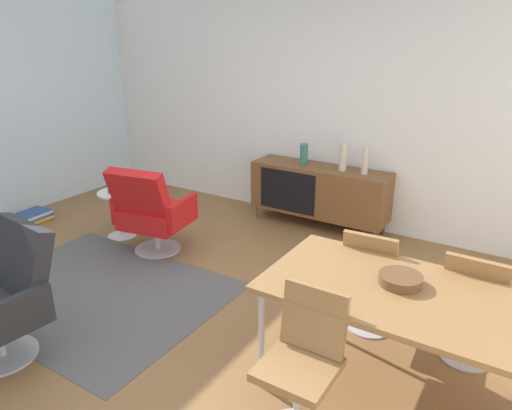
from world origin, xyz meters
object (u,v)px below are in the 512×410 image
(wooden_bowl_on_table, at_px, (401,279))
(fruit_bowl, at_px, (117,188))
(dining_chair_front_left, at_px, (303,360))
(dining_chair_back_left, at_px, (372,276))
(side_table_round, at_px, (120,209))
(sideboard, at_px, (319,190))
(magazine_stack, at_px, (34,217))
(vase_ceramic_small, at_px, (365,160))
(dining_table, at_px, (400,296))
(lounge_chair_red, at_px, (151,210))
(vase_sculptural_dark, at_px, (304,154))
(armchair_black_shell, at_px, (0,295))
(vase_cobalt, at_px, (343,157))
(dining_chair_back_right, at_px, (473,303))

(wooden_bowl_on_table, height_order, fruit_bowl, wooden_bowl_on_table)
(dining_chair_front_left, bearing_deg, dining_chair_back_left, 89.81)
(side_table_round, bearing_deg, sideboard, 39.27)
(dining_chair_front_left, distance_m, magazine_stack, 4.34)
(vase_ceramic_small, xyz_separation_m, dining_chair_back_left, (0.69, -1.70, -0.40))
(vase_ceramic_small, distance_m, dining_table, 2.49)
(dining_table, xyz_separation_m, dining_chair_back_left, (-0.35, 0.56, -0.23))
(sideboard, distance_m, magazine_stack, 3.45)
(sideboard, distance_m, lounge_chair_red, 1.93)
(magazine_stack, bearing_deg, fruit_bowl, 12.75)
(magazine_stack, bearing_deg, dining_chair_back_left, 0.15)
(vase_sculptural_dark, bearing_deg, fruit_bowl, -137.05)
(armchair_black_shell, bearing_deg, magazine_stack, 142.89)
(vase_cobalt, bearing_deg, vase_ceramic_small, 0.00)
(wooden_bowl_on_table, distance_m, dining_chair_back_right, 0.69)
(vase_cobalt, xyz_separation_m, lounge_chair_red, (-1.41, -1.56, -0.41))
(vase_ceramic_small, distance_m, fruit_bowl, 2.70)
(sideboard, distance_m, dining_chair_back_left, 2.09)
(dining_chair_back_left, bearing_deg, dining_chair_front_left, -90.19)
(vase_cobalt, xyz_separation_m, dining_chair_back_right, (1.64, -1.70, -0.41))
(dining_chair_back_left, distance_m, armchair_black_shell, 2.62)
(fruit_bowl, bearing_deg, dining_chair_back_right, -4.15)
(dining_chair_back_right, xyz_separation_m, fruit_bowl, (-3.66, 0.27, 0.09))
(dining_chair_back_left, xyz_separation_m, dining_chair_front_left, (-0.00, -1.12, 0.00))
(dining_chair_front_left, bearing_deg, side_table_round, 154.96)
(lounge_chair_red, relative_size, fruit_bowl, 4.73)
(wooden_bowl_on_table, height_order, armchair_black_shell, armchair_black_shell)
(dining_chair_back_left, xyz_separation_m, side_table_round, (-2.96, 0.27, -0.15))
(sideboard, distance_m, side_table_round, 2.26)
(vase_ceramic_small, relative_size, dining_chair_back_left, 0.35)
(dining_chair_front_left, bearing_deg, vase_cobalt, 108.49)
(wooden_bowl_on_table, height_order, lounge_chair_red, lounge_chair_red)
(vase_sculptural_dark, relative_size, fruit_bowl, 1.20)
(vase_ceramic_small, distance_m, wooden_bowl_on_table, 2.41)
(sideboard, height_order, vase_cobalt, vase_cobalt)
(lounge_chair_red, distance_m, armchair_black_shell, 1.77)
(armchair_black_shell, bearing_deg, lounge_chair_red, 99.08)
(vase_ceramic_small, height_order, fruit_bowl, vase_ceramic_small)
(vase_cobalt, height_order, side_table_round, vase_cobalt)
(vase_ceramic_small, bearing_deg, vase_sculptural_dark, 180.00)
(wooden_bowl_on_table, xyz_separation_m, fruit_bowl, (-3.28, 0.76, -0.21))
(dining_chair_back_right, bearing_deg, lounge_chair_red, 177.40)
(vase_sculptural_dark, relative_size, armchair_black_shell, 0.25)
(sideboard, height_order, armchair_black_shell, armchair_black_shell)
(dining_chair_back_right, bearing_deg, vase_ceramic_small, 129.27)
(vase_ceramic_small, xyz_separation_m, fruit_bowl, (-2.27, -1.43, -0.31))
(side_table_round, bearing_deg, vase_ceramic_small, 32.26)
(fruit_bowl, bearing_deg, armchair_black_shell, -64.58)
(dining_chair_front_left, bearing_deg, magazine_stack, 165.17)
(dining_table, xyz_separation_m, armchair_black_shell, (-2.42, -1.05, -0.23))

